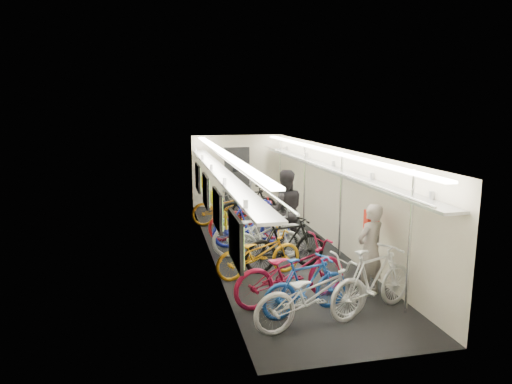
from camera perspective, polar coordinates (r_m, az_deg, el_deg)
name	(u,v)px	position (r m, az deg, el deg)	size (l,w,h in m)	color
train_car_shell	(252,176)	(11.18, -0.47, 1.98)	(10.00, 10.00, 10.00)	black
bicycle_0	(313,294)	(7.18, 7.14, -12.53)	(0.70, 2.00, 1.05)	silver
bicycle_1	(306,285)	(7.57, 6.28, -11.54)	(0.46, 1.64, 0.98)	#1C4EAC
bicycle_2	(291,271)	(7.95, 4.39, -9.83)	(0.75, 2.15, 1.13)	maroon
bicycle_3	(286,244)	(9.45, 3.74, -6.50)	(0.53, 1.86, 1.12)	black
bicycle_4	(259,253)	(9.11, 0.35, -7.68)	(0.63, 1.82, 0.95)	orange
bicycle_5	(266,238)	(10.08, 1.24, -5.77)	(0.46, 1.64, 0.98)	#BABBBD
bicycle_6	(260,231)	(10.30, 0.53, -4.94)	(0.76, 2.18, 1.14)	#ADADB2
bicycle_7	(252,223)	(10.99, -0.56, -3.89)	(0.55, 1.93, 1.16)	#1A239C
bicycle_8	(248,220)	(11.50, -0.99, -3.51)	(0.70, 2.01, 1.06)	maroon
bicycle_9	(249,205)	(13.01, -0.87, -1.64)	(0.54, 1.91, 1.15)	black
bicycle_10	(226,207)	(13.07, -3.73, -1.84)	(0.69, 1.98, 1.04)	#C87912
bicycle_11	(373,280)	(7.76, 14.42, -10.66)	(0.53, 1.89, 1.13)	silver
bicycle_12	(235,197)	(14.47, -2.68, -0.68)	(0.66, 1.90, 1.00)	#5E5D62
passenger_near	(370,250)	(8.40, 14.07, -7.02)	(0.61, 0.40, 1.67)	gray
passenger_mid	(285,210)	(10.64, 3.59, -2.32)	(0.93, 0.73, 1.92)	black
backpack	(371,220)	(8.72, 14.24, -3.36)	(0.26, 0.14, 0.38)	red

